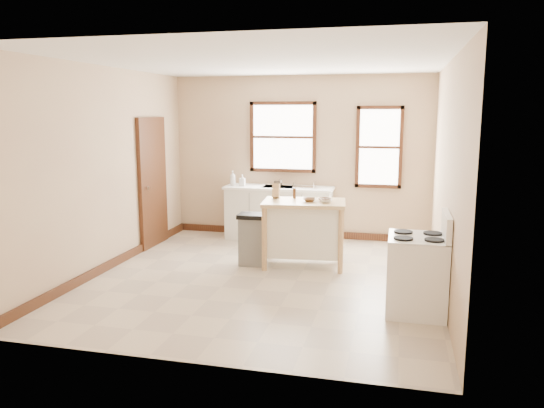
# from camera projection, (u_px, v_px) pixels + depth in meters

# --- Properties ---
(floor) EXTENTS (5.00, 5.00, 0.00)m
(floor) POSITION_uv_depth(u_px,v_px,m) (264.00, 278.00, 7.06)
(floor) COLOR #B4A28E
(floor) RESTS_ON ground
(ceiling) EXTENTS (5.00, 5.00, 0.00)m
(ceiling) POSITION_uv_depth(u_px,v_px,m) (264.00, 62.00, 6.58)
(ceiling) COLOR white
(ceiling) RESTS_ON ground
(wall_back) EXTENTS (4.50, 0.04, 2.80)m
(wall_back) POSITION_uv_depth(u_px,v_px,m) (300.00, 157.00, 9.21)
(wall_back) COLOR tan
(wall_back) RESTS_ON ground
(wall_left) EXTENTS (0.04, 5.00, 2.80)m
(wall_left) POSITION_uv_depth(u_px,v_px,m) (107.00, 169.00, 7.34)
(wall_left) COLOR tan
(wall_left) RESTS_ON ground
(wall_right) EXTENTS (0.04, 5.00, 2.80)m
(wall_right) POSITION_uv_depth(u_px,v_px,m) (447.00, 179.00, 6.30)
(wall_right) COLOR tan
(wall_right) RESTS_ON ground
(window_main) EXTENTS (1.17, 0.06, 1.22)m
(window_main) POSITION_uv_depth(u_px,v_px,m) (283.00, 137.00, 9.20)
(window_main) COLOR #32150D
(window_main) RESTS_ON wall_back
(window_side) EXTENTS (0.77, 0.06, 1.37)m
(window_side) POSITION_uv_depth(u_px,v_px,m) (379.00, 147.00, 8.84)
(window_side) COLOR #32150D
(window_side) RESTS_ON wall_back
(door_left) EXTENTS (0.06, 0.90, 2.10)m
(door_left) POSITION_uv_depth(u_px,v_px,m) (153.00, 182.00, 8.64)
(door_left) COLOR #32150D
(door_left) RESTS_ON ground
(baseboard_back) EXTENTS (4.50, 0.04, 0.12)m
(baseboard_back) POSITION_uv_depth(u_px,v_px,m) (299.00, 233.00, 9.41)
(baseboard_back) COLOR #32150D
(baseboard_back) RESTS_ON ground
(baseboard_left) EXTENTS (0.04, 5.00, 0.12)m
(baseboard_left) POSITION_uv_depth(u_px,v_px,m) (114.00, 263.00, 7.56)
(baseboard_left) COLOR #32150D
(baseboard_left) RESTS_ON ground
(sink_counter) EXTENTS (1.86, 0.62, 0.92)m
(sink_counter) POSITION_uv_depth(u_px,v_px,m) (279.00, 213.00, 9.16)
(sink_counter) COLOR silver
(sink_counter) RESTS_ON ground
(faucet) EXTENTS (0.03, 0.03, 0.22)m
(faucet) POSITION_uv_depth(u_px,v_px,m) (281.00, 179.00, 9.23)
(faucet) COLOR silver
(faucet) RESTS_ON sink_counter
(soap_bottle_a) EXTENTS (0.10, 0.10, 0.26)m
(soap_bottle_a) POSITION_uv_depth(u_px,v_px,m) (233.00, 178.00, 9.20)
(soap_bottle_a) COLOR #B2B2B2
(soap_bottle_a) RESTS_ON sink_counter
(soap_bottle_b) EXTENTS (0.09, 0.09, 0.20)m
(soap_bottle_b) POSITION_uv_depth(u_px,v_px,m) (242.00, 180.00, 9.14)
(soap_bottle_b) COLOR #B2B2B2
(soap_bottle_b) RESTS_ON sink_counter
(dish_rack) EXTENTS (0.42, 0.35, 0.09)m
(dish_rack) POSITION_uv_depth(u_px,v_px,m) (305.00, 185.00, 8.94)
(dish_rack) COLOR silver
(dish_rack) RESTS_ON sink_counter
(kitchen_island) EXTENTS (1.22, 0.85, 0.94)m
(kitchen_island) POSITION_uv_depth(u_px,v_px,m) (304.00, 233.00, 7.56)
(kitchen_island) COLOR tan
(kitchen_island) RESTS_ON ground
(knife_block) EXTENTS (0.11, 0.11, 0.20)m
(knife_block) POSITION_uv_depth(u_px,v_px,m) (276.00, 191.00, 7.72)
(knife_block) COLOR tan
(knife_block) RESTS_ON kitchen_island
(pepper_grinder) EXTENTS (0.05, 0.05, 0.15)m
(pepper_grinder) POSITION_uv_depth(u_px,v_px,m) (294.00, 193.00, 7.70)
(pepper_grinder) COLOR #442712
(pepper_grinder) RESTS_ON kitchen_island
(bowl_a) EXTENTS (0.22, 0.22, 0.05)m
(bowl_a) POSITION_uv_depth(u_px,v_px,m) (309.00, 200.00, 7.44)
(bowl_a) COLOR brown
(bowl_a) RESTS_ON kitchen_island
(bowl_b) EXTENTS (0.25, 0.25, 0.04)m
(bowl_b) POSITION_uv_depth(u_px,v_px,m) (325.00, 200.00, 7.46)
(bowl_b) COLOR brown
(bowl_b) RESTS_ON kitchen_island
(bowl_c) EXTENTS (0.17, 0.17, 0.05)m
(bowl_c) POSITION_uv_depth(u_px,v_px,m) (326.00, 201.00, 7.33)
(bowl_c) COLOR silver
(bowl_c) RESTS_ON kitchen_island
(trash_bin) EXTENTS (0.40, 0.35, 0.75)m
(trash_bin) POSITION_uv_depth(u_px,v_px,m) (252.00, 239.00, 7.62)
(trash_bin) COLOR slate
(trash_bin) RESTS_ON ground
(gas_stove) EXTENTS (0.69, 0.69, 1.12)m
(gas_stove) POSITION_uv_depth(u_px,v_px,m) (417.00, 263.00, 5.77)
(gas_stove) COLOR white
(gas_stove) RESTS_ON ground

